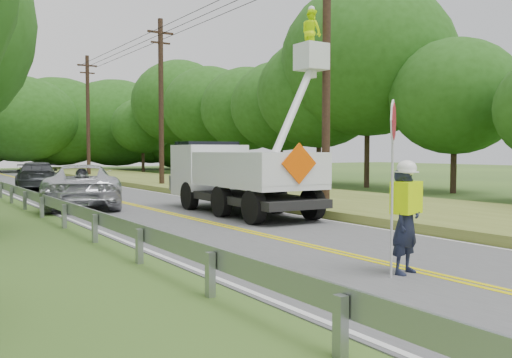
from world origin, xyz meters
TOP-DOWN VIEW (x-y plane):
  - ground at (0.00, 0.00)m, footprint 140.00×140.00m
  - road at (0.00, 14.00)m, footprint 7.20×96.00m
  - guardrail at (-4.02, 14.91)m, footprint 0.18×48.00m
  - utility_poles at (5.00, 17.02)m, footprint 1.60×43.30m
  - tall_grass_verge at (7.10, 14.00)m, footprint 7.00×96.00m
  - treeline_right at (15.32, 26.11)m, footprint 10.91×55.90m
  - treeline_horizon at (1.35, 56.18)m, footprint 57.39×15.19m
  - flagger at (-0.39, 0.40)m, footprint 1.16×0.63m
  - bucket_truck at (2.34, 11.15)m, footprint 4.08×7.63m
  - suv_silver at (-1.99, 15.67)m, footprint 4.40×6.63m
  - suv_darkgrey at (-1.47, 26.79)m, footprint 3.33×5.82m
  - yard_sign at (5.82, 5.98)m, footprint 0.53×0.18m

SIDE VIEW (x-z plane):
  - ground at x=0.00m, z-range 0.00..0.00m
  - road at x=0.00m, z-range 0.00..0.02m
  - tall_grass_verge at x=7.10m, z-range 0.00..0.30m
  - guardrail at x=-4.02m, z-range 0.17..0.94m
  - yard_sign at x=5.82m, z-range 0.17..0.96m
  - suv_darkgrey at x=-1.47m, z-range 0.02..1.61m
  - suv_silver at x=-1.99m, z-range 0.02..1.71m
  - flagger at x=-0.39m, z-range -0.44..2.71m
  - bucket_truck at x=2.34m, z-range -2.00..5.24m
  - utility_poles at x=5.00m, z-range 0.27..10.27m
  - treeline_horizon at x=1.35m, z-range -0.28..11.28m
  - treeline_right at x=15.32m, z-range 0.07..12.45m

